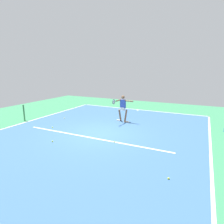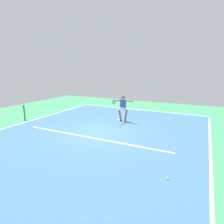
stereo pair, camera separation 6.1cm
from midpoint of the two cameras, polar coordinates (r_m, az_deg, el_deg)
name	(u,v)px [view 2 (the right image)]	position (r m, az deg, el deg)	size (l,w,h in m)	color
ground_plane	(99,133)	(10.14, -3.86, -6.42)	(22.17, 22.17, 0.00)	#388456
court_surface	(99,133)	(10.14, -3.86, -6.41)	(10.74, 13.44, 0.00)	#38608E
court_line_baseline_near	(139,110)	(16.04, 8.23, 0.70)	(10.74, 0.10, 0.01)	white
court_line_sideline_left	(210,152)	(8.91, 27.83, -10.72)	(0.10, 13.44, 0.01)	white
court_line_sideline_right	(29,121)	(13.52, -23.75, -2.56)	(0.10, 13.44, 0.01)	white
court_line_service	(91,138)	(9.53, -6.17, -7.72)	(8.06, 0.10, 0.01)	white
court_line_centre_mark	(138,110)	(15.86, 8.00, 0.56)	(0.10, 0.30, 0.01)	white
net_post	(24,113)	(13.67, -24.89, -0.21)	(0.09, 0.09, 1.07)	#38753D
tennis_player	(123,107)	(12.07, 3.44, 1.57)	(1.15, 1.21, 1.73)	brown
tennis_ball_centre_court	(52,141)	(9.39, -17.46, -8.40)	(0.07, 0.07, 0.07)	#CCE033
tennis_ball_near_service_line	(114,142)	(8.90, 0.79, -8.97)	(0.07, 0.07, 0.07)	#C6E53D
tennis_ball_far_corner	(168,179)	(6.42, 16.77, -18.73)	(0.07, 0.07, 0.07)	#CCE033
tennis_ball_by_sideline	(53,127)	(11.52, -17.41, -4.45)	(0.07, 0.07, 0.07)	#CCE033
tennis_ball_by_baseline	(64,118)	(13.45, -14.08, -1.78)	(0.07, 0.07, 0.07)	#CCE033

